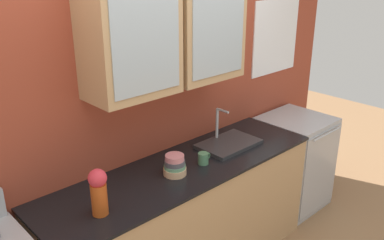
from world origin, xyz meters
TOP-DOWN VIEW (x-y plane):
  - back_wall_unit at (0.01, 0.33)m, footprint 4.32×0.45m
  - counter at (0.00, 0.00)m, footprint 2.28×0.66m
  - sink_faucet at (0.51, 0.04)m, footprint 0.50×0.33m
  - bowl_stack at (-0.12, -0.03)m, footprint 0.16×0.16m
  - vase at (-0.77, -0.10)m, footprint 0.11×0.11m
  - cup_near_sink at (0.14, -0.06)m, footprint 0.11×0.08m
  - dishwasher at (1.46, -0.00)m, footprint 0.61×0.64m

SIDE VIEW (x-z plane):
  - dishwasher at x=1.46m, z-range 0.00..0.93m
  - counter at x=0.00m, z-range 0.00..0.93m
  - sink_faucet at x=0.51m, z-range 0.80..1.10m
  - cup_near_sink at x=0.14m, z-range 0.93..1.02m
  - bowl_stack at x=-0.12m, z-range 0.92..1.07m
  - vase at x=-0.77m, z-range 0.94..1.24m
  - back_wall_unit at x=0.01m, z-range 0.11..2.90m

